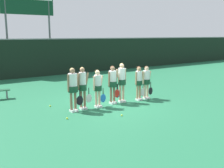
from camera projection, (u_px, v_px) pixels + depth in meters
name	position (u px, v px, depth m)	size (l,w,h in m)	color
ground_plane	(112.00, 104.00, 11.69)	(140.00, 140.00, 0.00)	#216642
fence_windscreen	(39.00, 58.00, 19.13)	(60.00, 0.08, 2.79)	black
scoreboard	(28.00, 13.00, 19.12)	(3.86, 0.15, 5.84)	#515156
player_0	(73.00, 86.00, 10.41)	(0.69, 0.40, 1.78)	#8C664C
player_1	(83.00, 85.00, 10.76)	(0.61, 0.33, 1.76)	#8C664C
player_2	(98.00, 86.00, 11.04)	(0.63, 0.35, 1.61)	beige
player_3	(113.00, 81.00, 11.64)	(0.66, 0.39, 1.71)	#8C664C
player_4	(122.00, 79.00, 11.88)	(0.63, 0.36, 1.79)	tan
player_5	(139.00, 81.00, 12.26)	(0.63, 0.33, 1.62)	tan
player_6	(146.00, 80.00, 12.52)	(0.64, 0.37, 1.60)	beige
tennis_ball_0	(122.00, 115.00, 9.99)	(0.07, 0.07, 0.07)	#CCE033
tennis_ball_1	(50.00, 106.00, 11.28)	(0.07, 0.07, 0.07)	#CCE033
tennis_ball_2	(77.00, 101.00, 12.18)	(0.07, 0.07, 0.07)	#CCE033
tennis_ball_3	(97.00, 98.00, 12.61)	(0.06, 0.06, 0.06)	#CCE033
tennis_ball_4	(67.00, 118.00, 9.61)	(0.07, 0.07, 0.07)	#CCE033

